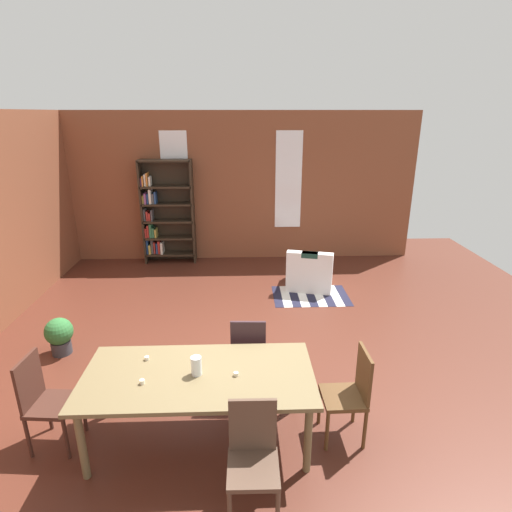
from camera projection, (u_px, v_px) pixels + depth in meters
name	position (u px, v px, depth m)	size (l,w,h in m)	color
ground_plane	(229.00, 370.00, 5.13)	(11.01, 11.01, 0.00)	#50251A
back_wall_brick	(233.00, 187.00, 8.68)	(7.71, 0.12, 3.09)	brown
window_pane_0	(176.00, 181.00, 8.52)	(0.55, 0.02, 2.01)	white
window_pane_1	(288.00, 180.00, 8.60)	(0.55, 0.02, 2.01)	white
dining_table	(199.00, 381.00, 3.83)	(2.15, 1.02, 0.75)	brown
vase_on_table	(196.00, 366.00, 3.78)	(0.10, 0.10, 0.18)	silver
tealight_candle_0	(236.00, 374.00, 3.78)	(0.04, 0.04, 0.04)	silver
tealight_candle_1	(147.00, 358.00, 4.03)	(0.04, 0.04, 0.04)	silver
tealight_candle_2	(142.00, 382.00, 3.67)	(0.04, 0.04, 0.04)	silver
dining_chair_head_left	(44.00, 399.00, 3.84)	(0.43, 0.43, 0.95)	#41231A
dining_chair_head_right	(351.00, 392.00, 3.94)	(0.41, 0.41, 0.95)	#55381D
dining_chair_near_right	(253.00, 455.00, 3.21)	(0.41, 0.41, 0.95)	brown
dining_chair_far_right	(249.00, 352.00, 4.60)	(0.42, 0.42, 0.95)	#321F24
bookshelf_tall	(164.00, 213.00, 8.55)	(1.07, 0.31, 2.16)	#2D2319
armchair_white	(310.00, 272.00, 7.52)	(0.97, 0.97, 0.75)	silver
potted_plant_by_shelf	(59.00, 335.00, 5.41)	(0.36, 0.36, 0.51)	#333338
striped_rug	(311.00, 296.00, 7.21)	(1.31, 0.88, 0.01)	#1E1E33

